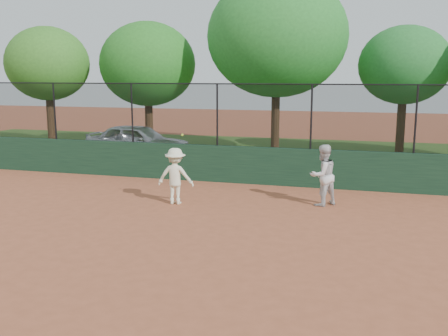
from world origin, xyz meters
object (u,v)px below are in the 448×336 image
(parked_car, at_px, (138,142))
(tree_1, at_px, (148,64))
(player_main, at_px, (175,176))
(tree_3, at_px, (405,66))
(tree_2, at_px, (277,36))
(tree_0, at_px, (47,64))
(player_second, at_px, (323,175))

(parked_car, distance_m, tree_1, 4.02)
(player_main, xyz_separation_m, tree_1, (-4.73, 8.83, 3.17))
(tree_3, bearing_deg, tree_2, -170.11)
(tree_2, distance_m, tree_3, 5.36)
(parked_car, relative_size, tree_2, 0.57)
(tree_0, xyz_separation_m, tree_2, (10.49, 0.87, 1.08))
(tree_3, bearing_deg, parked_car, -162.76)
(player_main, relative_size, tree_1, 0.34)
(player_second, distance_m, tree_1, 12.08)
(tree_0, bearing_deg, parked_car, -16.13)
(tree_0, bearing_deg, tree_2, 4.72)
(tree_0, bearing_deg, tree_3, 6.43)
(player_main, height_order, tree_3, tree_3)
(player_second, bearing_deg, parked_car, -79.17)
(parked_car, relative_size, tree_3, 0.79)
(player_second, height_order, tree_1, tree_1)
(parked_car, height_order, player_main, player_main)
(tree_1, bearing_deg, player_second, -42.76)
(tree_1, bearing_deg, tree_3, 4.52)
(tree_0, bearing_deg, player_main, -40.44)
(player_second, xyz_separation_m, tree_3, (2.47, 8.80, 3.02))
(parked_car, bearing_deg, tree_0, 74.73)
(tree_3, bearing_deg, tree_0, -173.57)
(player_second, bearing_deg, tree_3, -150.18)
(tree_0, relative_size, tree_1, 0.97)
(parked_car, xyz_separation_m, tree_2, (5.33, 2.36, 4.30))
(tree_1, distance_m, tree_3, 11.07)
(player_second, height_order, tree_2, tree_2)
(parked_car, distance_m, player_second, 9.75)
(player_main, bearing_deg, player_second, 13.33)
(tree_2, bearing_deg, parked_car, -156.18)
(tree_1, height_order, tree_3, tree_1)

